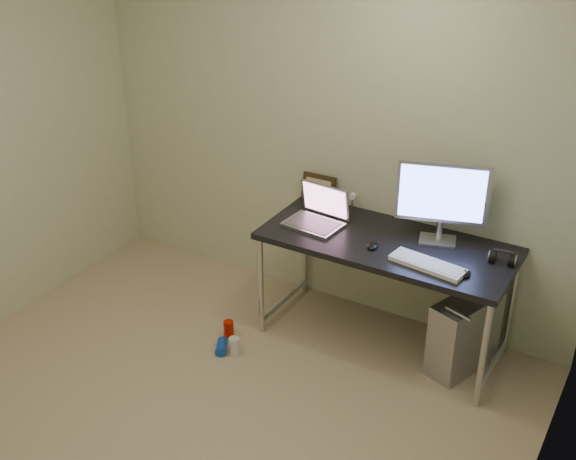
# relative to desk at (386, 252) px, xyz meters

# --- Properties ---
(floor) EXTENTS (3.50, 3.50, 0.00)m
(floor) POSITION_rel_desk_xyz_m (-0.60, -1.41, -0.67)
(floor) COLOR tan
(floor) RESTS_ON ground
(wall_back) EXTENTS (3.50, 0.02, 2.50)m
(wall_back) POSITION_rel_desk_xyz_m (-0.60, 0.34, 0.58)
(wall_back) COLOR beige
(wall_back) RESTS_ON ground
(wall_right) EXTENTS (0.02, 3.50, 2.50)m
(wall_right) POSITION_rel_desk_xyz_m (1.15, -1.41, 0.58)
(wall_right) COLOR beige
(wall_right) RESTS_ON ground
(desk) EXTENTS (1.55, 0.68, 0.75)m
(desk) POSITION_rel_desk_xyz_m (0.00, 0.00, 0.00)
(desk) COLOR black
(desk) RESTS_ON ground
(tower_computer) EXTENTS (0.35, 0.51, 0.52)m
(tower_computer) POSITION_rel_desk_xyz_m (0.54, 0.01, -0.42)
(tower_computer) COLOR #A3A3A7
(tower_computer) RESTS_ON ground
(cable_a) EXTENTS (0.01, 0.16, 0.69)m
(cable_a) POSITION_rel_desk_xyz_m (0.49, 0.29, -0.27)
(cable_a) COLOR black
(cable_a) RESTS_ON ground
(cable_b) EXTENTS (0.02, 0.11, 0.71)m
(cable_b) POSITION_rel_desk_xyz_m (0.58, 0.27, -0.29)
(cable_b) COLOR black
(cable_b) RESTS_ON ground
(can_red) EXTENTS (0.08, 0.08, 0.12)m
(can_red) POSITION_rel_desk_xyz_m (-0.89, -0.47, -0.61)
(can_red) COLOR #BD1303
(can_red) RESTS_ON ground
(can_white) EXTENTS (0.09, 0.09, 0.13)m
(can_white) POSITION_rel_desk_xyz_m (-0.75, -0.61, -0.61)
(can_white) COLOR silver
(can_white) RESTS_ON ground
(can_blue) EXTENTS (0.12, 0.15, 0.07)m
(can_blue) POSITION_rel_desk_xyz_m (-0.84, -0.62, -0.63)
(can_blue) COLOR blue
(can_blue) RESTS_ON ground
(laptop) EXTENTS (0.37, 0.32, 0.24)m
(laptop) POSITION_rel_desk_xyz_m (-0.48, -0.00, 0.14)
(laptop) COLOR #B8B8BF
(laptop) RESTS_ON desk
(monitor) EXTENTS (0.53, 0.22, 0.51)m
(monitor) POSITION_rel_desk_xyz_m (0.27, 0.15, 0.38)
(monitor) COLOR #B8B8BF
(monitor) RESTS_ON desk
(keyboard) EXTENTS (0.46, 0.20, 0.03)m
(keyboard) POSITION_rel_desk_xyz_m (0.32, -0.17, 0.09)
(keyboard) COLOR white
(keyboard) RESTS_ON desk
(mouse_right) EXTENTS (0.10, 0.12, 0.04)m
(mouse_right) POSITION_rel_desk_xyz_m (0.54, -0.15, 0.10)
(mouse_right) COLOR black
(mouse_right) RESTS_ON desk
(mouse_left) EXTENTS (0.09, 0.12, 0.04)m
(mouse_left) POSITION_rel_desk_xyz_m (-0.04, -0.12, 0.10)
(mouse_left) COLOR black
(mouse_left) RESTS_ON desk
(headphones) EXTENTS (0.15, 0.09, 0.10)m
(headphones) POSITION_rel_desk_xyz_m (0.68, 0.09, 0.11)
(headphones) COLOR black
(headphones) RESTS_ON desk
(picture_frame) EXTENTS (0.24, 0.08, 0.20)m
(picture_frame) POSITION_rel_desk_xyz_m (-0.63, 0.29, 0.18)
(picture_frame) COLOR black
(picture_frame) RESTS_ON desk
(webcam) EXTENTS (0.04, 0.03, 0.13)m
(webcam) POSITION_rel_desk_xyz_m (-0.37, 0.27, 0.17)
(webcam) COLOR silver
(webcam) RESTS_ON desk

